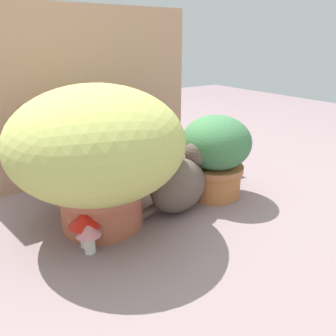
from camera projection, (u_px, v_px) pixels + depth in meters
name	position (u px, v px, depth m)	size (l,w,h in m)	color
ground_plane	(156.00, 222.00, 1.28)	(6.00, 6.00, 0.00)	gray
cardboard_backdrop	(89.00, 96.00, 1.59)	(1.07, 0.03, 0.80)	tan
grass_planter	(98.00, 149.00, 1.17)	(0.62, 0.62, 0.52)	#B25A41
leafy_planter	(215.00, 153.00, 1.44)	(0.30, 0.30, 0.36)	#BB6E3C
cat	(181.00, 182.00, 1.34)	(0.39, 0.21, 0.32)	brown
mushroom_ornament_red	(85.00, 222.00, 1.10)	(0.11, 0.11, 0.13)	#ECE1C7
mushroom_ornament_pink	(89.00, 234.00, 1.08)	(0.08, 0.08, 0.10)	silver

